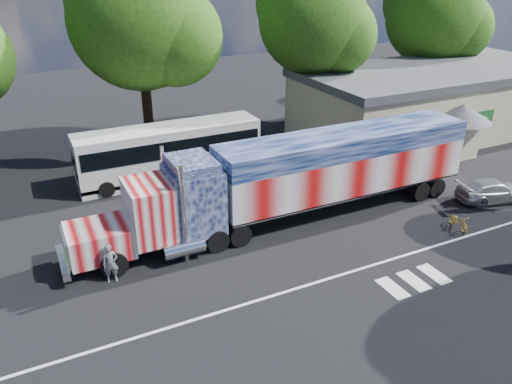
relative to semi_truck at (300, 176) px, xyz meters
name	(u,v)px	position (x,y,z in m)	size (l,w,h in m)	color
ground	(283,250)	(-2.44, -2.62, -2.49)	(100.00, 100.00, 0.00)	black
lane_markings	(358,282)	(-0.73, -6.39, -2.49)	(30.00, 2.67, 0.01)	silver
semi_truck	(300,176)	(0.00, 0.00, 0.00)	(22.70, 3.58, 4.84)	black
coach_bus	(170,151)	(-4.59, 8.56, -0.72)	(11.74, 2.73, 3.42)	white
hall_building	(435,100)	(17.48, 8.23, 0.13)	(22.40, 12.80, 5.20)	#C7B995
parked_car	(494,191)	(11.34, -3.21, -1.85)	(1.79, 4.41, 1.28)	#A4A7A9
woman	(110,263)	(-10.47, -1.51, -1.57)	(0.67, 0.44, 1.83)	slate
bicycle	(458,221)	(6.98, -4.75, -2.09)	(0.53, 1.51, 0.79)	gold
tree_n_mid	(142,20)	(-4.34, 13.76, 6.76)	(9.86, 9.39, 14.00)	black
tree_ne_a	(314,21)	(8.28, 12.33, 6.26)	(8.50, 8.09, 12.86)	black
tree_far_ne	(436,17)	(22.13, 14.10, 5.76)	(9.01, 8.58, 12.60)	black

